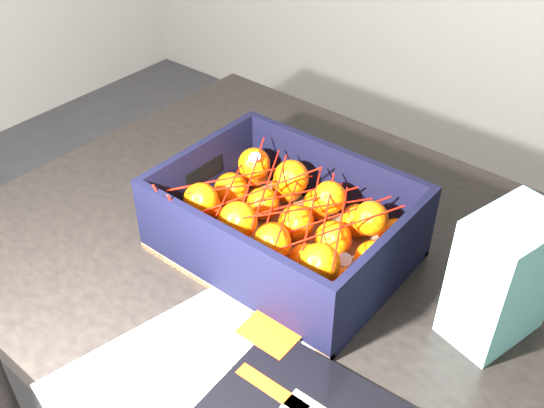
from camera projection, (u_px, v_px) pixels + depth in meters
The scene contains 5 objects.
table at pixel (340, 322), 0.97m from camera, with size 1.22×0.82×0.75m.
produce_crate at pixel (284, 230), 0.93m from camera, with size 0.36×0.27×0.13m.
clementine_heap at pixel (282, 226), 0.92m from camera, with size 0.33×0.25×0.10m.
mesh_net at pixel (278, 201), 0.89m from camera, with size 0.29×0.24×0.09m.
retail_carton at pixel (503, 277), 0.77m from camera, with size 0.08×0.12×0.19m, color silver.
Camera 1 is at (0.67, -0.32, 1.38)m, focal length 40.59 mm.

